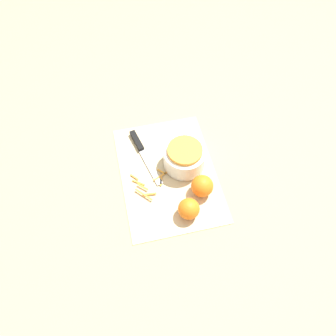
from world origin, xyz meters
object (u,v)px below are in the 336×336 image
Objects in this scene: knife at (140,147)px; orange_right at (202,186)px; orange_left at (189,209)px; bowl_speckled at (184,157)px.

orange_right reaches higher than knife.
knife is at bearing -159.99° from orange_left.
bowl_speckled is at bearing -166.23° from orange_right.
bowl_speckled is 1.96× the size of orange_right.
knife is (-0.10, -0.14, -0.04)m from bowl_speckled.
orange_left is 0.94× the size of orange_right.
bowl_speckled is at bearing 40.98° from knife.
bowl_speckled reaches higher than knife.
bowl_speckled reaches higher than orange_right.
orange_left is at bearing -42.68° from orange_right.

